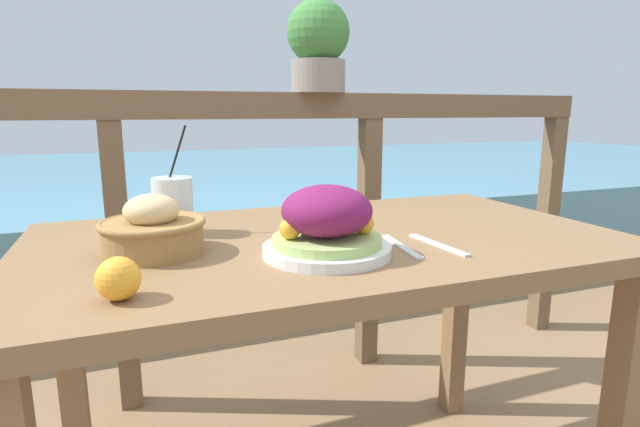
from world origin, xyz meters
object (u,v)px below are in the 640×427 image
(potted_plant, at_px, (318,44))
(bread_basket, at_px, (153,230))
(drink_glass, at_px, (173,206))
(salad_plate, at_px, (327,225))

(potted_plant, bearing_deg, bread_basket, -129.87)
(drink_glass, bearing_deg, salad_plate, -46.88)
(bread_basket, height_order, potted_plant, potted_plant)
(potted_plant, bearing_deg, drink_glass, -133.86)
(salad_plate, bearing_deg, drink_glass, 133.12)
(drink_glass, xyz_separation_m, bread_basket, (-0.05, -0.15, -0.02))
(drink_glass, relative_size, bread_basket, 1.20)
(drink_glass, bearing_deg, bread_basket, -108.78)
(drink_glass, xyz_separation_m, potted_plant, (0.56, 0.59, 0.43))
(salad_plate, xyz_separation_m, drink_glass, (-0.26, 0.28, 0.01))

